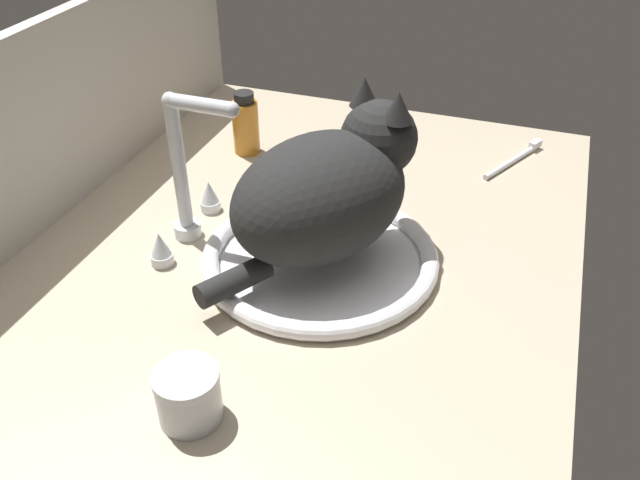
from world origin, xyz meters
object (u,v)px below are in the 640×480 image
toothbrush (515,159)px  metal_jar (188,395)px  faucet (187,183)px  cat (331,189)px  sink_basin (320,257)px  amber_bottle (246,125)px

toothbrush → metal_jar: bearing=159.1°
faucet → cat: bearing=-85.6°
toothbrush → sink_basin: bearing=150.2°
faucet → toothbrush: size_ratio=1.43×
metal_jar → faucet: bearing=27.8°
sink_basin → cat: 10.53cm
faucet → cat: cat is taller
cat → toothbrush: size_ratio=2.09×
sink_basin → toothbrush: sink_basin is taller
faucet → metal_jar: (-30.03, -15.81, -5.97)cm
cat → toothbrush: cat is taller
cat → metal_jar: 33.05cm
amber_bottle → metal_jar: (-57.22, -19.53, -2.07)cm
cat → amber_bottle: bearing=43.7°
metal_jar → amber_bottle: bearing=18.8°
amber_bottle → metal_jar: bearing=-161.2°
metal_jar → toothbrush: size_ratio=0.44×
sink_basin → toothbrush: bearing=-29.8°
sink_basin → cat: size_ratio=1.00×
amber_bottle → metal_jar: amber_bottle is taller
amber_bottle → toothbrush: bearing=-75.5°
sink_basin → metal_jar: bearing=172.4°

